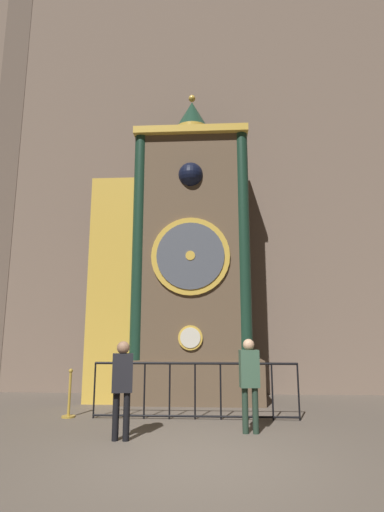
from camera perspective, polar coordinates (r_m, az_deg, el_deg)
The scene contains 7 objects.
ground_plane at distance 6.06m, azimuth 0.21°, elevation -27.57°, with size 28.00×28.00×0.00m, color brown.
cathedral_back_wall at distance 13.74m, azimuth 1.25°, elevation 16.09°, with size 24.00×0.32×15.97m.
clock_tower at distance 10.95m, azimuth -2.16°, elevation -1.07°, with size 4.52×1.79×8.71m.
railing_fence at distance 8.70m, azimuth 0.44°, elevation -18.28°, with size 4.27×0.05×1.13m.
visitor_near at distance 7.12m, azimuth -9.94°, elevation -17.02°, with size 0.38×0.29×1.60m.
visitor_far at distance 7.56m, azimuth 8.20°, elevation -16.58°, with size 0.36×0.26×1.63m.
stanchion_post at distance 9.30m, azimuth -17.15°, elevation -19.25°, with size 0.28×0.28×0.99m.
Camera 1 is at (0.30, -5.80, 1.74)m, focal length 28.00 mm.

